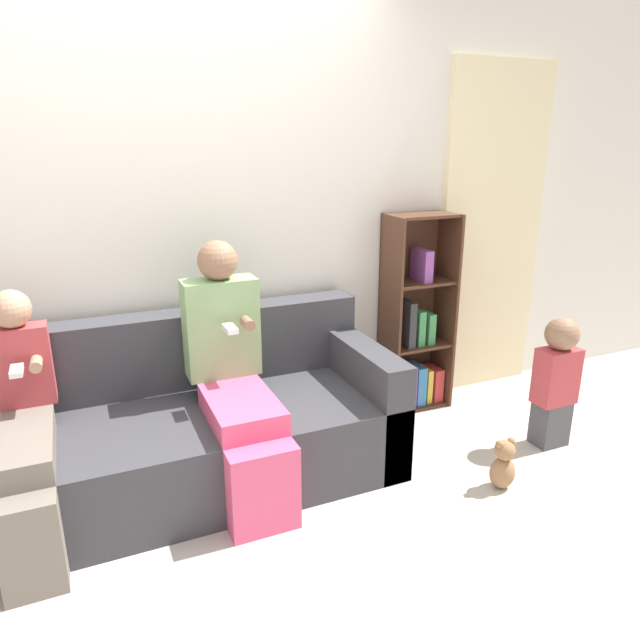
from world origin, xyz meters
name	(u,v)px	position (x,y,z in m)	size (l,w,h in m)	color
ground_plane	(224,540)	(0.00, 0.00, 0.00)	(14.00, 14.00, 0.00)	#BCB2A8
back_wall	(163,219)	(0.00, 0.99, 1.27)	(10.00, 0.06, 2.55)	silver
curtain_panel	(491,233)	(2.11, 0.94, 1.07)	(0.78, 0.04, 2.15)	beige
couch	(181,432)	(-0.07, 0.53, 0.28)	(2.13, 0.86, 0.81)	#38383D
adult_seated	(234,371)	(0.19, 0.41, 0.61)	(0.37, 0.78, 1.21)	#DB4C75
child_seated	(23,428)	(-0.73, 0.37, 0.52)	(0.27, 0.80, 1.05)	#70665B
toddler_standing	(556,379)	(1.92, 0.07, 0.40)	(0.23, 0.18, 0.76)	#47474C
bookshelf	(415,327)	(1.49, 0.84, 0.53)	(0.43, 0.26, 1.25)	#4C2D1E
teddy_bear	(503,465)	(1.38, -0.17, 0.13)	(0.13, 0.11, 0.27)	#936B47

